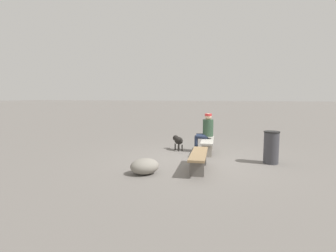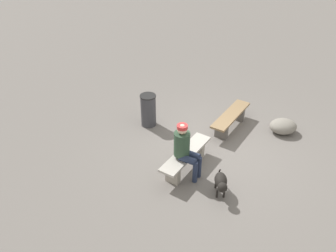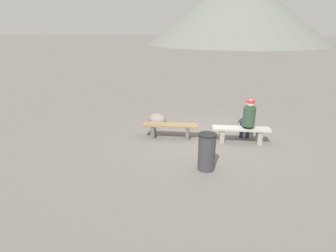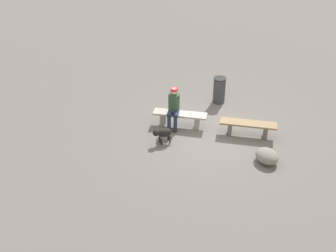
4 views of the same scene
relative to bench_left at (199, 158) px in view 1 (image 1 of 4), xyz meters
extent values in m
cube|color=slate|center=(1.10, 0.17, -0.34)|extent=(210.00, 210.00, 0.06)
cube|color=#605B56|center=(-0.52, -0.06, -0.12)|extent=(0.15, 0.34, 0.39)
cube|color=#605B56|center=(0.52, 0.06, -0.12)|extent=(0.15, 0.34, 0.39)
cube|color=#8C704C|center=(0.00, 0.00, 0.10)|extent=(1.69, 0.57, 0.06)
cube|color=gray|center=(1.54, 0.05, -0.11)|extent=(0.17, 0.32, 0.40)
cube|color=gray|center=(2.60, 0.17, -0.11)|extent=(0.17, 0.32, 0.40)
cube|color=#B2ADA3|center=(2.07, 0.11, 0.11)|extent=(1.67, 0.56, 0.06)
cylinder|color=#2D4733|center=(2.26, 0.13, 0.49)|extent=(0.34, 0.34, 0.56)
sphere|color=beige|center=(2.26, 0.13, 0.87)|extent=(0.22, 0.22, 0.22)
cylinder|color=red|center=(2.26, 0.13, 0.93)|extent=(0.23, 0.23, 0.08)
cylinder|color=#232D47|center=(2.32, 0.34, 0.22)|extent=(0.21, 0.41, 0.15)
cylinder|color=#232D47|center=(2.29, 0.53, -0.05)|extent=(0.11, 0.11, 0.53)
cylinder|color=#232D47|center=(2.13, 0.30, 0.22)|extent=(0.21, 0.41, 0.15)
cylinder|color=#232D47|center=(2.10, 0.49, -0.05)|extent=(0.11, 0.11, 0.53)
ellipsoid|color=black|center=(2.23, 1.13, 0.03)|extent=(0.49, 0.46, 0.26)
sphere|color=black|center=(2.43, 1.29, 0.08)|extent=(0.20, 0.20, 0.20)
cylinder|color=black|center=(2.29, 1.27, -0.21)|extent=(0.04, 0.04, 0.21)
cylinder|color=black|center=(2.38, 1.16, -0.21)|extent=(0.04, 0.04, 0.21)
cylinder|color=black|center=(2.08, 1.10, -0.21)|extent=(0.04, 0.04, 0.21)
cylinder|color=black|center=(2.16, 0.99, -0.21)|extent=(0.04, 0.04, 0.21)
cylinder|color=black|center=(2.03, 0.97, 0.06)|extent=(0.11, 0.10, 0.15)
cylinder|color=#38383D|center=(1.26, -1.77, 0.12)|extent=(0.40, 0.40, 0.86)
cylinder|color=black|center=(1.26, -1.77, 0.57)|extent=(0.43, 0.43, 0.03)
ellipsoid|color=gray|center=(-0.72, 1.16, -0.13)|extent=(0.90, 0.90, 0.37)
camera|label=1|loc=(-6.42, -1.22, 1.52)|focal=28.32mm
camera|label=2|loc=(6.93, 3.67, 4.81)|focal=36.79mm
camera|label=3|loc=(1.75, -7.88, 2.90)|focal=30.42mm
camera|label=4|loc=(-1.14, 11.18, 6.85)|focal=46.84mm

